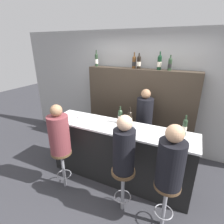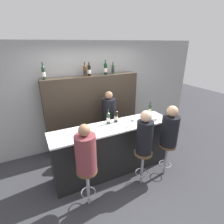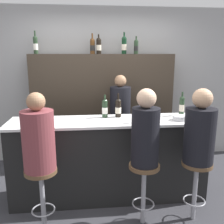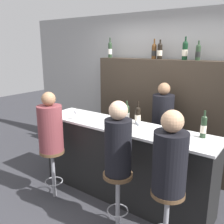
{
  "view_description": "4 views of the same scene",
  "coord_description": "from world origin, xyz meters",
  "px_view_note": "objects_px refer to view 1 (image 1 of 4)",
  "views": [
    {
      "loc": [
        1.01,
        -2.11,
        2.29
      ],
      "look_at": [
        -0.08,
        0.19,
        1.31
      ],
      "focal_mm": 28.0,
      "sensor_mm": 36.0,
      "label": 1
    },
    {
      "loc": [
        -1.37,
        -2.45,
        2.55
      ],
      "look_at": [
        -0.04,
        0.25,
        1.35
      ],
      "focal_mm": 28.0,
      "sensor_mm": 36.0,
      "label": 2
    },
    {
      "loc": [
        -0.28,
        -2.69,
        1.83
      ],
      "look_at": [
        0.03,
        0.25,
        1.14
      ],
      "focal_mm": 40.0,
      "sensor_mm": 36.0,
      "label": 3
    },
    {
      "loc": [
        1.71,
        -2.32,
        2.03
      ],
      "look_at": [
        -0.24,
        0.36,
        1.16
      ],
      "focal_mm": 40.0,
      "sensor_mm": 36.0,
      "label": 4
    }
  ],
  "objects_px": {
    "wine_bottle_counter_1": "(130,118)",
    "wine_bottle_counter_0": "(120,116)",
    "guest_seated_left": "(59,132)",
    "wine_bottle_counter_2": "(185,127)",
    "bar_stool_middle": "(123,180)",
    "wine_bottle_backbar_3": "(159,62)",
    "wine_bottle_backbar_4": "(170,64)",
    "wine_glass_0": "(78,118)",
    "metal_bowl": "(174,139)",
    "bartender": "(143,130)",
    "bar_stool_left": "(62,160)",
    "wine_bottle_backbar_2": "(139,62)",
    "guest_seated_right": "(171,161)",
    "wine_bottle_backbar_0": "(96,60)",
    "guest_seated_middle": "(124,148)",
    "wine_glass_1": "(134,128)",
    "wine_bottle_backbar_1": "(134,62)",
    "bar_stool_right": "(166,194)"
  },
  "relations": [
    {
      "from": "bartender",
      "to": "wine_bottle_backbar_3",
      "type": "bearing_deg",
      "value": 74.73
    },
    {
      "from": "wine_bottle_backbar_1",
      "to": "bar_stool_middle",
      "type": "distance_m",
      "value": 2.27
    },
    {
      "from": "metal_bowl",
      "to": "bartender",
      "type": "bearing_deg",
      "value": 128.42
    },
    {
      "from": "wine_bottle_backbar_1",
      "to": "wine_bottle_backbar_4",
      "type": "height_order",
      "value": "wine_bottle_backbar_1"
    },
    {
      "from": "wine_bottle_backbar_3",
      "to": "bar_stool_right",
      "type": "distance_m",
      "value": 2.29
    },
    {
      "from": "guest_seated_left",
      "to": "bar_stool_middle",
      "type": "xyz_separation_m",
      "value": [
        1.07,
        -0.0,
        -0.5
      ]
    },
    {
      "from": "wine_bottle_backbar_0",
      "to": "guest_seated_left",
      "type": "bearing_deg",
      "value": -80.55
    },
    {
      "from": "wine_bottle_backbar_2",
      "to": "guest_seated_right",
      "type": "bearing_deg",
      "value": -60.4
    },
    {
      "from": "wine_bottle_counter_1",
      "to": "metal_bowl",
      "type": "height_order",
      "value": "wine_bottle_counter_1"
    },
    {
      "from": "wine_bottle_counter_0",
      "to": "wine_glass_0",
      "type": "bearing_deg",
      "value": -153.77
    },
    {
      "from": "metal_bowl",
      "to": "guest_seated_right",
      "type": "xyz_separation_m",
      "value": [
        0.03,
        -0.48,
        -0.02
      ]
    },
    {
      "from": "wine_glass_1",
      "to": "bartender",
      "type": "xyz_separation_m",
      "value": [
        -0.08,
        0.87,
        -0.45
      ]
    },
    {
      "from": "wine_bottle_backbar_3",
      "to": "guest_seated_middle",
      "type": "bearing_deg",
      "value": -90.95
    },
    {
      "from": "guest_seated_right",
      "to": "wine_bottle_backbar_2",
      "type": "bearing_deg",
      "value": 119.6
    },
    {
      "from": "wine_glass_1",
      "to": "bartender",
      "type": "bearing_deg",
      "value": 95.53
    },
    {
      "from": "wine_bottle_backbar_4",
      "to": "wine_glass_1",
      "type": "height_order",
      "value": "wine_bottle_backbar_4"
    },
    {
      "from": "wine_bottle_backbar_3",
      "to": "guest_seated_right",
      "type": "xyz_separation_m",
      "value": [
        0.56,
        -1.69,
        -0.93
      ]
    },
    {
      "from": "wine_bottle_counter_2",
      "to": "bar_stool_right",
      "type": "bearing_deg",
      "value": -96.12
    },
    {
      "from": "wine_glass_0",
      "to": "wine_glass_1",
      "type": "relative_size",
      "value": 0.87
    },
    {
      "from": "wine_bottle_backbar_4",
      "to": "wine_glass_0",
      "type": "height_order",
      "value": "wine_bottle_backbar_4"
    },
    {
      "from": "wine_bottle_backbar_3",
      "to": "wine_bottle_backbar_4",
      "type": "relative_size",
      "value": 1.21
    },
    {
      "from": "wine_bottle_backbar_2",
      "to": "wine_bottle_backbar_4",
      "type": "relative_size",
      "value": 1.08
    },
    {
      "from": "bar_stool_left",
      "to": "bar_stool_middle",
      "type": "height_order",
      "value": "same"
    },
    {
      "from": "wine_bottle_counter_1",
      "to": "wine_bottle_counter_0",
      "type": "bearing_deg",
      "value": 180.0
    },
    {
      "from": "wine_bottle_backbar_2",
      "to": "bar_stool_middle",
      "type": "xyz_separation_m",
      "value": [
        0.38,
        -1.69,
        -1.43
      ]
    },
    {
      "from": "guest_seated_left",
      "to": "bar_stool_middle",
      "type": "relative_size",
      "value": 1.13
    },
    {
      "from": "wine_bottle_backbar_0",
      "to": "wine_glass_1",
      "type": "height_order",
      "value": "wine_bottle_backbar_0"
    },
    {
      "from": "wine_bottle_counter_1",
      "to": "wine_bottle_backbar_4",
      "type": "xyz_separation_m",
      "value": [
        0.41,
        0.97,
        0.79
      ]
    },
    {
      "from": "bar_stool_left",
      "to": "wine_bottle_backbar_2",
      "type": "bearing_deg",
      "value": 67.65
    },
    {
      "from": "wine_bottle_counter_1",
      "to": "bar_stool_left",
      "type": "xyz_separation_m",
      "value": [
        -0.88,
        -0.72,
        -0.63
      ]
    },
    {
      "from": "wine_bottle_backbar_2",
      "to": "guest_seated_right",
      "type": "relative_size",
      "value": 0.38
    },
    {
      "from": "wine_bottle_backbar_2",
      "to": "guest_seated_right",
      "type": "distance_m",
      "value": 2.15
    },
    {
      "from": "bar_stool_left",
      "to": "wine_bottle_backbar_3",
      "type": "bearing_deg",
      "value": 56.94
    },
    {
      "from": "wine_bottle_counter_2",
      "to": "wine_bottle_backbar_3",
      "type": "relative_size",
      "value": 0.93
    },
    {
      "from": "bar_stool_left",
      "to": "wine_bottle_counter_2",
      "type": "bearing_deg",
      "value": 22.66
    },
    {
      "from": "wine_bottle_backbar_1",
      "to": "wine_bottle_backbar_2",
      "type": "xyz_separation_m",
      "value": [
        0.1,
        0.0,
        0.0
      ]
    },
    {
      "from": "wine_bottle_backbar_2",
      "to": "wine_bottle_backbar_1",
      "type": "bearing_deg",
      "value": 180.0
    },
    {
      "from": "wine_glass_0",
      "to": "bar_stool_right",
      "type": "distance_m",
      "value": 1.74
    },
    {
      "from": "wine_bottle_backbar_1",
      "to": "bar_stool_right",
      "type": "relative_size",
      "value": 0.45
    },
    {
      "from": "wine_bottle_counter_0",
      "to": "wine_glass_0",
      "type": "relative_size",
      "value": 2.07
    },
    {
      "from": "wine_bottle_counter_2",
      "to": "metal_bowl",
      "type": "height_order",
      "value": "wine_bottle_counter_2"
    },
    {
      "from": "wine_bottle_backbar_1",
      "to": "bartender",
      "type": "bearing_deg",
      "value": -46.54
    },
    {
      "from": "guest_seated_left",
      "to": "bartender",
      "type": "distance_m",
      "value": 1.65
    },
    {
      "from": "bar_stool_right",
      "to": "bartender",
      "type": "distance_m",
      "value": 1.45
    },
    {
      "from": "wine_bottle_backbar_0",
      "to": "guest_seated_middle",
      "type": "bearing_deg",
      "value": -51.31
    },
    {
      "from": "guest_seated_left",
      "to": "wine_bottle_counter_2",
      "type": "bearing_deg",
      "value": 22.66
    },
    {
      "from": "wine_bottle_counter_1",
      "to": "wine_bottle_backbar_0",
      "type": "xyz_separation_m",
      "value": [
        -1.17,
        0.97,
        0.82
      ]
    },
    {
      "from": "bar_stool_right",
      "to": "bar_stool_middle",
      "type": "bearing_deg",
      "value": 180.0
    },
    {
      "from": "wine_bottle_counter_1",
      "to": "bar_stool_middle",
      "type": "distance_m",
      "value": 0.98
    },
    {
      "from": "guest_seated_right",
      "to": "wine_bottle_counter_0",
      "type": "bearing_deg",
      "value": 142.5
    }
  ]
}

